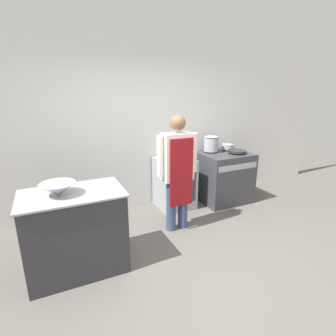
{
  "coord_description": "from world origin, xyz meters",
  "views": [
    {
      "loc": [
        -1.46,
        -2.08,
        1.98
      ],
      "look_at": [
        0.05,
        1.14,
        0.92
      ],
      "focal_mm": 28.0,
      "sensor_mm": 36.0,
      "label": 1
    }
  ],
  "objects_px": {
    "person_cook": "(178,168)",
    "stock_pot": "(211,143)",
    "mixing_bowl": "(58,189)",
    "saute_pan": "(237,151)",
    "stove": "(223,176)",
    "fridge_unit": "(174,183)",
    "sauce_pot": "(228,147)"
  },
  "relations": [
    {
      "from": "person_cook",
      "to": "stock_pot",
      "type": "distance_m",
      "value": 1.3
    },
    {
      "from": "person_cook",
      "to": "stock_pot",
      "type": "xyz_separation_m",
      "value": [
        1.06,
        0.74,
        0.12
      ]
    },
    {
      "from": "mixing_bowl",
      "to": "saute_pan",
      "type": "height_order",
      "value": "mixing_bowl"
    },
    {
      "from": "person_cook",
      "to": "mixing_bowl",
      "type": "bearing_deg",
      "value": -167.55
    },
    {
      "from": "saute_pan",
      "to": "mixing_bowl",
      "type": "bearing_deg",
      "value": -164.87
    },
    {
      "from": "stove",
      "to": "stock_pot",
      "type": "relative_size",
      "value": 3.29
    },
    {
      "from": "stove",
      "to": "fridge_unit",
      "type": "xyz_separation_m",
      "value": [
        -0.94,
        0.12,
        -0.02
      ]
    },
    {
      "from": "stove",
      "to": "sauce_pot",
      "type": "distance_m",
      "value": 0.56
    },
    {
      "from": "fridge_unit",
      "to": "stock_pot",
      "type": "distance_m",
      "value": 0.97
    },
    {
      "from": "saute_pan",
      "to": "sauce_pot",
      "type": "height_order",
      "value": "sauce_pot"
    },
    {
      "from": "fridge_unit",
      "to": "person_cook",
      "type": "distance_m",
      "value": 0.94
    },
    {
      "from": "person_cook",
      "to": "mixing_bowl",
      "type": "height_order",
      "value": "person_cook"
    },
    {
      "from": "saute_pan",
      "to": "sauce_pot",
      "type": "relative_size",
      "value": 1.42
    },
    {
      "from": "stove",
      "to": "saute_pan",
      "type": "bearing_deg",
      "value": -38.71
    },
    {
      "from": "sauce_pot",
      "to": "mixing_bowl",
      "type": "bearing_deg",
      "value": -160.0
    },
    {
      "from": "fridge_unit",
      "to": "stock_pot",
      "type": "bearing_deg",
      "value": 1.69
    },
    {
      "from": "saute_pan",
      "to": "sauce_pot",
      "type": "distance_m",
      "value": 0.28
    },
    {
      "from": "stock_pot",
      "to": "person_cook",
      "type": "bearing_deg",
      "value": -144.91
    },
    {
      "from": "stove",
      "to": "saute_pan",
      "type": "relative_size",
      "value": 2.93
    },
    {
      "from": "stove",
      "to": "fridge_unit",
      "type": "distance_m",
      "value": 0.94
    },
    {
      "from": "person_cook",
      "to": "saute_pan",
      "type": "relative_size",
      "value": 5.29
    },
    {
      "from": "stove",
      "to": "sauce_pot",
      "type": "bearing_deg",
      "value": 39.17
    },
    {
      "from": "stove",
      "to": "mixing_bowl",
      "type": "distance_m",
      "value": 3.02
    },
    {
      "from": "stove",
      "to": "sauce_pot",
      "type": "xyz_separation_m",
      "value": [
        0.17,
        0.14,
        0.52
      ]
    },
    {
      "from": "sauce_pot",
      "to": "stock_pot",
      "type": "bearing_deg",
      "value": -180.0
    },
    {
      "from": "stove",
      "to": "stock_pot",
      "type": "xyz_separation_m",
      "value": [
        -0.19,
        0.14,
        0.61
      ]
    },
    {
      "from": "fridge_unit",
      "to": "sauce_pot",
      "type": "bearing_deg",
      "value": 1.13
    },
    {
      "from": "stove",
      "to": "stock_pot",
      "type": "height_order",
      "value": "stock_pot"
    },
    {
      "from": "mixing_bowl",
      "to": "sauce_pot",
      "type": "distance_m",
      "value": 3.18
    },
    {
      "from": "stove",
      "to": "mixing_bowl",
      "type": "bearing_deg",
      "value": -161.41
    },
    {
      "from": "person_cook",
      "to": "stock_pot",
      "type": "height_order",
      "value": "person_cook"
    },
    {
      "from": "stock_pot",
      "to": "sauce_pot",
      "type": "xyz_separation_m",
      "value": [
        0.37,
        0.0,
        -0.1
      ]
    }
  ]
}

